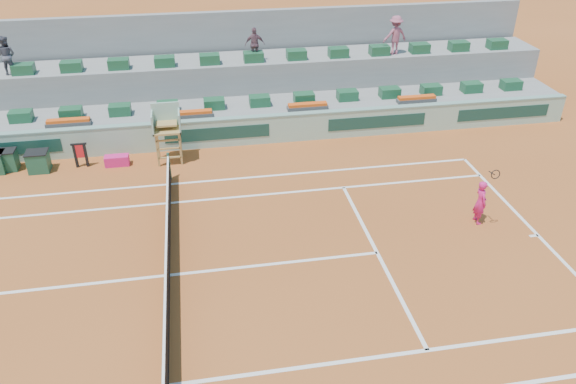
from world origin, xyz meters
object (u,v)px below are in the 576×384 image
(player_bag, at_px, (117,161))
(drink_cooler_a, at_px, (38,161))
(umpire_chair, at_px, (167,126))
(tennis_player, at_px, (480,202))

(player_bag, relative_size, drink_cooler_a, 1.12)
(umpire_chair, height_order, tennis_player, umpire_chair)
(umpire_chair, distance_m, drink_cooler_a, 5.19)
(umpire_chair, bearing_deg, player_bag, -177.96)
(player_bag, bearing_deg, umpire_chair, 2.04)
(umpire_chair, distance_m, tennis_player, 12.12)
(player_bag, distance_m, drink_cooler_a, 2.97)
(drink_cooler_a, xyz_separation_m, tennis_player, (15.33, -6.35, 0.37))
(player_bag, bearing_deg, drink_cooler_a, 179.43)
(drink_cooler_a, distance_m, tennis_player, 16.60)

